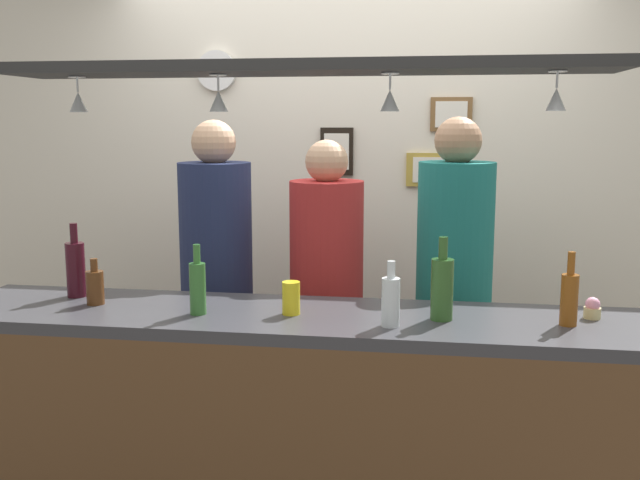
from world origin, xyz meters
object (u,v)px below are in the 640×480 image
at_px(bottle_soda_clear, 391,300).
at_px(bottle_beer_brown_stubby, 95,286).
at_px(cupcake, 592,309).
at_px(picture_frame_crest, 337,152).
at_px(bottle_champagne_green, 442,287).
at_px(wall_clock, 217,71).
at_px(person_left_navy_shirt, 217,267).
at_px(drink_can, 291,298).
at_px(person_middle_red_shirt, 327,283).
at_px(person_right_teal_shirt, 454,273).
at_px(picture_frame_upper_small, 451,114).
at_px(picture_frame_lower_pair, 434,170).
at_px(bottle_beer_green_import, 198,287).
at_px(bottle_wine_dark_red, 76,268).
at_px(bottle_beer_amber_tall, 569,297).

height_order(bottle_soda_clear, bottle_beer_brown_stubby, bottle_soda_clear).
xyz_separation_m(bottle_soda_clear, cupcake, (0.71, 0.21, -0.06)).
xyz_separation_m(bottle_beer_brown_stubby, picture_frame_crest, (0.76, 1.39, 0.47)).
xyz_separation_m(bottle_champagne_green, wall_clock, (-1.24, 1.40, 0.86)).
xyz_separation_m(person_left_navy_shirt, drink_can, (0.50, -0.71, 0.04)).
bearing_deg(person_left_navy_shirt, person_middle_red_shirt, 0.00).
xyz_separation_m(person_right_teal_shirt, bottle_soda_clear, (-0.24, -0.81, 0.07)).
bearing_deg(wall_clock, picture_frame_upper_small, 0.28).
bearing_deg(wall_clock, bottle_beer_brown_stubby, -93.61).
bearing_deg(bottle_champagne_green, wall_clock, 131.35).
relative_size(bottle_champagne_green, picture_frame_lower_pair, 1.00).
xyz_separation_m(person_right_teal_shirt, bottle_beer_green_import, (-0.95, -0.76, 0.08)).
distance_m(person_right_teal_shirt, bottle_champagne_green, 0.71).
height_order(person_left_navy_shirt, person_right_teal_shirt, person_right_teal_shirt).
relative_size(bottle_soda_clear, bottle_wine_dark_red, 0.77).
height_order(person_middle_red_shirt, wall_clock, wall_clock).
bearing_deg(wall_clock, drink_can, -63.99).
relative_size(bottle_champagne_green, picture_frame_crest, 1.15).
distance_m(person_right_teal_shirt, bottle_beer_amber_tall, 0.80).
height_order(person_left_navy_shirt, bottle_champagne_green, person_left_navy_shirt).
relative_size(bottle_beer_brown_stubby, bottle_beer_amber_tall, 0.69).
xyz_separation_m(bottle_champagne_green, bottle_beer_amber_tall, (0.43, -0.01, -0.02)).
height_order(person_left_navy_shirt, wall_clock, wall_clock).
bearing_deg(bottle_soda_clear, bottle_beer_green_import, 175.71).
bearing_deg(bottle_beer_green_import, picture_frame_lower_pair, 60.01).
bearing_deg(bottle_beer_amber_tall, bottle_wine_dark_red, 176.08).
xyz_separation_m(bottle_beer_green_import, picture_frame_upper_small, (0.93, 1.47, 0.63)).
bearing_deg(person_left_navy_shirt, bottle_wine_dark_red, -125.64).
distance_m(bottle_champagne_green, picture_frame_crest, 1.58).
bearing_deg(cupcake, bottle_champagne_green, -169.57).
bearing_deg(bottle_beer_green_import, picture_frame_crest, 77.79).
relative_size(drink_can, picture_frame_crest, 0.47).
xyz_separation_m(person_right_teal_shirt, picture_frame_upper_small, (-0.02, 0.71, 0.71)).
height_order(person_left_navy_shirt, bottle_beer_green_import, person_left_navy_shirt).
distance_m(drink_can, picture_frame_upper_small, 1.68).
distance_m(person_left_navy_shirt, drink_can, 0.87).
relative_size(person_left_navy_shirt, bottle_beer_amber_tall, 6.73).
bearing_deg(bottle_beer_amber_tall, picture_frame_upper_small, 105.29).
height_order(bottle_champagne_green, picture_frame_crest, picture_frame_crest).
bearing_deg(cupcake, picture_frame_upper_small, 110.46).
bearing_deg(bottle_beer_brown_stubby, person_middle_red_shirt, 40.09).
bearing_deg(person_right_teal_shirt, person_left_navy_shirt, 180.00).
height_order(bottle_beer_brown_stubby, drink_can, bottle_beer_brown_stubby).
bearing_deg(bottle_beer_amber_tall, cupcake, 45.96).
bearing_deg(bottle_soda_clear, person_left_navy_shirt, 137.00).
relative_size(person_left_navy_shirt, person_right_teal_shirt, 0.99).
xyz_separation_m(bottle_beer_brown_stubby, bottle_beer_amber_tall, (1.76, -0.02, 0.03)).
distance_m(bottle_champagne_green, drink_can, 0.55).
height_order(bottle_beer_green_import, cupcake, bottle_beer_green_import).
distance_m(drink_can, cupcake, 1.09).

